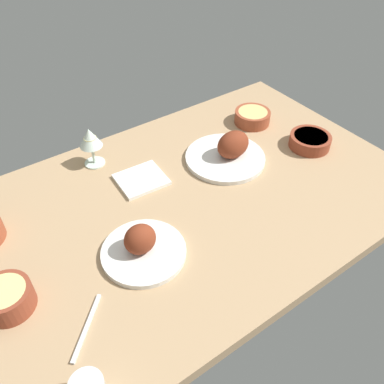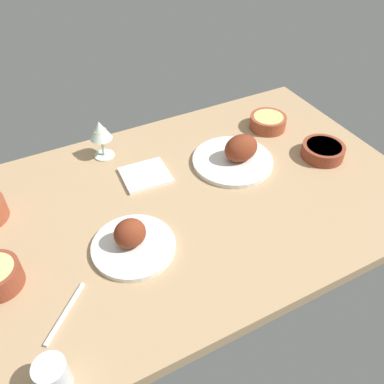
# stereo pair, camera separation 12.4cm
# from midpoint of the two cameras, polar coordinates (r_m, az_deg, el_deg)

# --- Properties ---
(dining_table) EXTENTS (1.40, 0.90, 0.04)m
(dining_table) POSITION_cam_midpoint_polar(r_m,az_deg,el_deg) (1.27, -2.80, -1.46)
(dining_table) COLOR tan
(dining_table) RESTS_ON ground
(plate_far_side) EXTENTS (0.28, 0.28, 0.11)m
(plate_far_side) POSITION_cam_midpoint_polar(r_m,az_deg,el_deg) (1.39, 2.65, 5.57)
(plate_far_side) COLOR silver
(plate_far_side) RESTS_ON dining_table
(plate_center_main) EXTENTS (0.23, 0.23, 0.10)m
(plate_center_main) POSITION_cam_midpoint_polar(r_m,az_deg,el_deg) (1.10, -10.32, -7.84)
(plate_center_main) COLOR silver
(plate_center_main) RESTS_ON dining_table
(bowl_pasta) EXTENTS (0.14, 0.14, 0.05)m
(bowl_pasta) POSITION_cam_midpoint_polar(r_m,az_deg,el_deg) (1.59, 6.32, 10.49)
(bowl_pasta) COLOR brown
(bowl_pasta) RESTS_ON dining_table
(bowl_onions) EXTENTS (0.15, 0.15, 0.05)m
(bowl_onions) POSITION_cam_midpoint_polar(r_m,az_deg,el_deg) (1.49, 14.11, 7.00)
(bowl_onions) COLOR brown
(bowl_onions) RESTS_ON dining_table
(bowl_potatoes) EXTENTS (0.12, 0.12, 0.06)m
(bowl_potatoes) POSITION_cam_midpoint_polar(r_m,az_deg,el_deg) (1.10, -27.85, -13.31)
(bowl_potatoes) COLOR brown
(bowl_potatoes) RESTS_ON dining_table
(wine_glass) EXTENTS (0.08, 0.08, 0.14)m
(wine_glass) POSITION_cam_midpoint_polar(r_m,az_deg,el_deg) (1.38, -16.78, 7.03)
(wine_glass) COLOR silver
(wine_glass) RESTS_ON dining_table
(folded_napkin) EXTENTS (0.16, 0.14, 0.01)m
(folded_napkin) POSITION_cam_midpoint_polar(r_m,az_deg,el_deg) (1.33, -9.87, 1.64)
(folded_napkin) COLOR white
(folded_napkin) RESTS_ON dining_table
(fork_loose) EXTENTS (0.13, 0.13, 0.01)m
(fork_loose) POSITION_cam_midpoint_polar(r_m,az_deg,el_deg) (1.02, -18.27, -17.93)
(fork_loose) COLOR silver
(fork_loose) RESTS_ON dining_table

